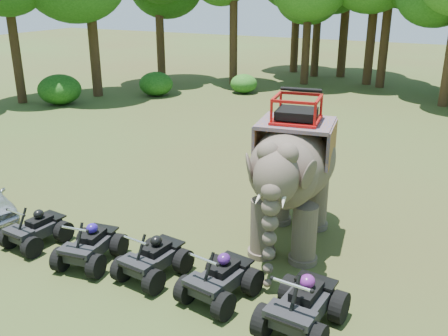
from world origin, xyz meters
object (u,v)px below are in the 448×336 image
Objects in this scene: atv_0 at (35,224)px; atv_1 at (90,240)px; atv_4 at (303,298)px; atv_2 at (153,253)px; elephant at (293,171)px; atv_3 at (220,273)px.

atv_1 is at bearing 3.11° from atv_0.
atv_4 is (5.44, -0.10, 0.08)m from atv_1.
atv_2 is 3.74m from atv_4.
atv_1 reaches higher than atv_0.
elephant reaches higher than atv_4.
elephant is at bearing 60.84° from atv_2.
atv_3 is at bearing -5.96° from atv_1.
atv_4 is (3.72, -0.27, 0.08)m from atv_2.
atv_2 is at bearing 7.29° from atv_0.
atv_1 is 5.45m from atv_4.
atv_3 is at bearing 4.56° from atv_2.
elephant is 6.87m from atv_0.
atv_0 is at bearing 169.60° from atv_1.
atv_4 is at bearing 3.99° from atv_3.
atv_2 is at bearing -134.57° from elephant.
atv_2 is (-2.29, -3.10, -1.39)m from elephant.
atv_0 is at bearing -171.50° from atv_2.
atv_4 is (1.44, -3.38, -1.31)m from elephant.
elephant is 3.90m from atv_4.
atv_2 is 0.88× the size of atv_4.
atv_3 is at bearing 179.82° from atv_4.
elephant is 2.55× the size of atv_4.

